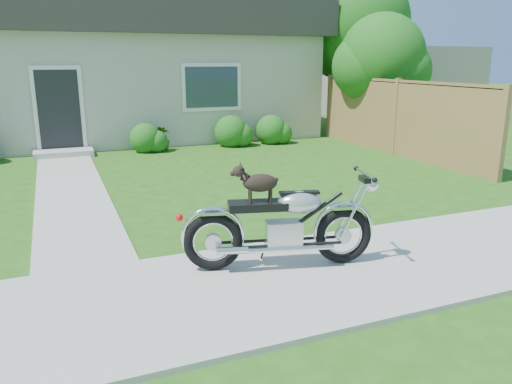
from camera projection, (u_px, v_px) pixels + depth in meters
ground at (244, 288)px, 5.27m from camera, size 80.00×80.00×0.00m
sidewalk at (244, 286)px, 5.27m from camera, size 24.00×2.20×0.04m
walkway at (71, 190)px, 9.19m from camera, size 1.20×8.00×0.03m
house at (105, 66)px, 15.44m from camera, size 12.60×7.03×4.50m
fence at (396, 117)px, 12.48m from camera, size 0.12×6.62×1.90m
tree_near at (387, 61)px, 13.89m from camera, size 2.44×2.36×3.61m
tree_far at (362, 30)px, 15.91m from camera, size 3.32×3.32×5.09m
shrub_row at (106, 139)px, 12.60m from camera, size 9.96×0.99×0.99m
potted_plant_right at (163, 138)px, 13.19m from camera, size 0.51×0.51×0.65m
motorcycle_with_dog at (283, 223)px, 5.61m from camera, size 2.19×0.85×1.19m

